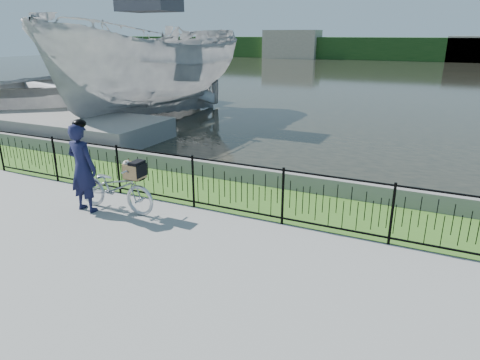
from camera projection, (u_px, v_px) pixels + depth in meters
The scene contains 13 objects.
ground at pixel (196, 248), 7.41m from camera, with size 120.00×120.00×0.00m, color gray.
grass_strip at pixel (255, 199), 9.63m from camera, with size 60.00×2.00×0.01m, color #3E6E22.
water at pixel (400, 78), 35.62m from camera, with size 120.00×120.00×0.00m, color black.
quay_wall at pixel (272, 178), 10.42m from camera, with size 60.00×0.30×0.40m, color gray.
fence at pixel (236, 189), 8.59m from camera, with size 14.00×0.06×1.15m, color black, non-canonical shape.
far_treeline at pixel (422, 49), 58.22m from camera, with size 120.00×6.00×3.00m, color #22471B.
far_building_left at pixel (292, 44), 63.62m from camera, with size 8.00×4.00×4.00m, color #ACA08A.
far_building_right at pixel (472, 49), 54.48m from camera, with size 6.00×3.00×3.20m, color #ACA08A.
dock at pixel (42, 123), 16.04m from camera, with size 10.00×3.00×0.70m, color gray.
bicycle_rig at pixel (116, 187), 8.87m from camera, with size 1.92×0.67×1.16m.
cyclist at pixel (82, 167), 8.72m from camera, with size 0.70×0.48×1.93m.
boat_near at pixel (153, 69), 17.48m from camera, with size 5.27×11.10×5.93m.
boat_far at pixel (91, 85), 20.10m from camera, with size 11.60×13.96×2.50m.
Camera 1 is at (3.53, -5.66, 3.53)m, focal length 32.00 mm.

